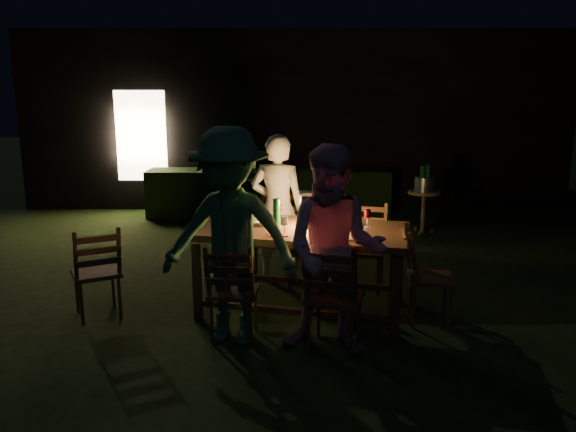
{
  "coord_description": "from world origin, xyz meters",
  "views": [
    {
      "loc": [
        -0.17,
        -5.95,
        2.18
      ],
      "look_at": [
        -0.16,
        -0.39,
        0.91
      ],
      "focal_mm": 35.0,
      "sensor_mm": 36.0,
      "label": 1
    }
  ],
  "objects_px": {
    "chair_spare": "(98,288)",
    "bottle_bucket_b": "(427,180)",
    "person_house_side": "(278,209)",
    "bottle_bucket_a": "(422,181)",
    "ice_bucket": "(425,184)",
    "chair_end": "(428,293)",
    "chair_near_left": "(234,308)",
    "chair_far_left": "(277,255)",
    "chair_near_right": "(334,315)",
    "lantern": "(308,211)",
    "bottle_table": "(277,213)",
    "side_table": "(424,196)",
    "chair_far_right": "(364,263)",
    "person_opp_left": "(230,237)",
    "dining_table": "(301,236)",
    "person_opp_right": "(334,252)"
  },
  "relations": [
    {
      "from": "bottle_table",
      "to": "bottle_bucket_a",
      "type": "xyz_separation_m",
      "value": [
        2.14,
        3.0,
        -0.18
      ]
    },
    {
      "from": "dining_table",
      "to": "chair_far_right",
      "type": "distance_m",
      "value": 1.06
    },
    {
      "from": "person_house_side",
      "to": "person_opp_left",
      "type": "xyz_separation_m",
      "value": [
        -0.38,
        -1.6,
        0.09
      ]
    },
    {
      "from": "chair_spare",
      "to": "bottle_table",
      "type": "xyz_separation_m",
      "value": [
        1.74,
        0.22,
        0.7
      ]
    },
    {
      "from": "chair_end",
      "to": "lantern",
      "type": "relative_size",
      "value": 2.73
    },
    {
      "from": "chair_near_right",
      "to": "chair_end",
      "type": "height_order",
      "value": "chair_near_right"
    },
    {
      "from": "chair_near_left",
      "to": "chair_far_left",
      "type": "height_order",
      "value": "chair_far_left"
    },
    {
      "from": "chair_end",
      "to": "bottle_bucket_b",
      "type": "bearing_deg",
      "value": 173.93
    },
    {
      "from": "person_opp_right",
      "to": "bottle_table",
      "type": "relative_size",
      "value": 6.26
    },
    {
      "from": "lantern",
      "to": "ice_bucket",
      "type": "distance_m",
      "value": 3.61
    },
    {
      "from": "person_house_side",
      "to": "bottle_bucket_a",
      "type": "xyz_separation_m",
      "value": [
        2.15,
        2.16,
        -0.04
      ]
    },
    {
      "from": "lantern",
      "to": "chair_far_left",
      "type": "bearing_deg",
      "value": 111.3
    },
    {
      "from": "chair_far_left",
      "to": "bottle_bucket_a",
      "type": "bearing_deg",
      "value": -122.49
    },
    {
      "from": "chair_near_left",
      "to": "side_table",
      "type": "height_order",
      "value": "chair_near_left"
    },
    {
      "from": "bottle_bucket_a",
      "to": "bottle_bucket_b",
      "type": "bearing_deg",
      "value": 38.66
    },
    {
      "from": "chair_spare",
      "to": "bottle_bucket_b",
      "type": "xyz_separation_m",
      "value": [
        3.98,
        3.3,
        0.52
      ]
    },
    {
      "from": "ice_bucket",
      "to": "chair_end",
      "type": "bearing_deg",
      "value": -102.53
    },
    {
      "from": "bottle_bucket_b",
      "to": "side_table",
      "type": "bearing_deg",
      "value": -141.34
    },
    {
      "from": "person_house_side",
      "to": "ice_bucket",
      "type": "xyz_separation_m",
      "value": [
        2.2,
        2.2,
        -0.09
      ]
    },
    {
      "from": "chair_spare",
      "to": "bottle_bucket_b",
      "type": "height_order",
      "value": "bottle_bucket_b"
    },
    {
      "from": "chair_far_right",
      "to": "bottle_table",
      "type": "height_order",
      "value": "bottle_table"
    },
    {
      "from": "person_house_side",
      "to": "bottle_table",
      "type": "xyz_separation_m",
      "value": [
        0.0,
        -0.84,
        0.14
      ]
    },
    {
      "from": "chair_near_left",
      "to": "person_opp_left",
      "type": "distance_m",
      "value": 0.66
    },
    {
      "from": "chair_spare",
      "to": "bottle_table",
      "type": "bearing_deg",
      "value": -20.04
    },
    {
      "from": "chair_far_left",
      "to": "person_opp_left",
      "type": "distance_m",
      "value": 1.71
    },
    {
      "from": "chair_near_right",
      "to": "bottle_bucket_a",
      "type": "relative_size",
      "value": 3.11
    },
    {
      "from": "chair_end",
      "to": "side_table",
      "type": "xyz_separation_m",
      "value": [
        0.75,
        3.39,
        0.29
      ]
    },
    {
      "from": "ice_bucket",
      "to": "chair_near_right",
      "type": "bearing_deg",
      "value": -113.17
    },
    {
      "from": "side_table",
      "to": "chair_near_right",
      "type": "bearing_deg",
      "value": -113.17
    },
    {
      "from": "person_house_side",
      "to": "bottle_bucket_a",
      "type": "distance_m",
      "value": 3.04
    },
    {
      "from": "chair_spare",
      "to": "lantern",
      "type": "bearing_deg",
      "value": -21.68
    },
    {
      "from": "chair_near_left",
      "to": "bottle_bucket_b",
      "type": "relative_size",
      "value": 2.91
    },
    {
      "from": "chair_end",
      "to": "chair_spare",
      "type": "distance_m",
      "value": 3.18
    },
    {
      "from": "chair_end",
      "to": "bottle_bucket_b",
      "type": "distance_m",
      "value": 3.56
    },
    {
      "from": "chair_far_left",
      "to": "bottle_table",
      "type": "relative_size",
      "value": 3.81
    },
    {
      "from": "bottle_table",
      "to": "chair_near_left",
      "type": "bearing_deg",
      "value": -117.82
    },
    {
      "from": "chair_near_left",
      "to": "person_opp_right",
      "type": "relative_size",
      "value": 0.53
    },
    {
      "from": "chair_far_left",
      "to": "ice_bucket",
      "type": "xyz_separation_m",
      "value": [
        2.21,
        2.24,
        0.44
      ]
    },
    {
      "from": "chair_near_right",
      "to": "lantern",
      "type": "bearing_deg",
      "value": 120.32
    },
    {
      "from": "lantern",
      "to": "side_table",
      "type": "distance_m",
      "value": 3.62
    },
    {
      "from": "chair_spare",
      "to": "bottle_bucket_a",
      "type": "bearing_deg",
      "value": 12.5
    },
    {
      "from": "bottle_bucket_a",
      "to": "bottle_bucket_b",
      "type": "height_order",
      "value": "same"
    },
    {
      "from": "dining_table",
      "to": "chair_far_left",
      "type": "relative_size",
      "value": 2.09
    },
    {
      "from": "chair_spare",
      "to": "person_opp_right",
      "type": "bearing_deg",
      "value": -45.64
    },
    {
      "from": "chair_near_right",
      "to": "chair_far_right",
      "type": "height_order",
      "value": "chair_near_right"
    },
    {
      "from": "bottle_bucket_a",
      "to": "chair_end",
      "type": "bearing_deg",
      "value": -101.85
    },
    {
      "from": "dining_table",
      "to": "ice_bucket",
      "type": "relative_size",
      "value": 7.42
    },
    {
      "from": "dining_table",
      "to": "person_house_side",
      "type": "distance_m",
      "value": 0.94
    },
    {
      "from": "person_opp_left",
      "to": "bottle_bucket_b",
      "type": "height_order",
      "value": "person_opp_left"
    },
    {
      "from": "chair_spare",
      "to": "ice_bucket",
      "type": "height_order",
      "value": "chair_spare"
    }
  ]
}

